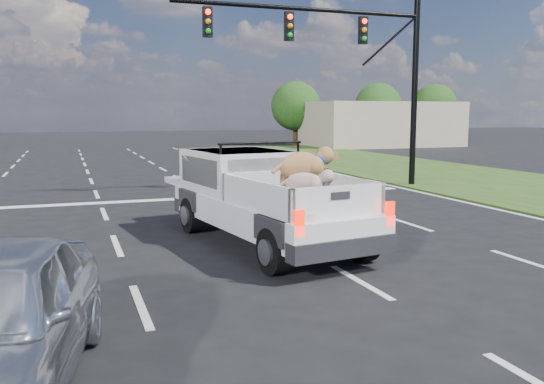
{
  "coord_description": "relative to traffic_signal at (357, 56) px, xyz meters",
  "views": [
    {
      "loc": [
        -2.64,
        -8.03,
        2.72
      ],
      "look_at": [
        0.95,
        2.0,
        1.25
      ],
      "focal_mm": 38.0,
      "sensor_mm": 36.0,
      "label": 1
    }
  ],
  "objects": [
    {
      "name": "tree_far_d",
      "position": [
        8.8,
        27.5,
        -1.44
      ],
      "size": [
        4.2,
        4.2,
        5.4
      ],
      "color": "#332114",
      "rests_on": "ground"
    },
    {
      "name": "ground",
      "position": [
        -7.2,
        -10.5,
        -4.73
      ],
      "size": [
        160.0,
        160.0,
        0.0
      ],
      "primitive_type": "plane",
      "color": "black",
      "rests_on": "ground"
    },
    {
      "name": "pickup_truck",
      "position": [
        -6.03,
        -7.26,
        -3.73
      ],
      "size": [
        2.86,
        5.93,
        2.13
      ],
      "rotation": [
        0.0,
        0.0,
        0.15
      ],
      "color": "black",
      "rests_on": "ground"
    },
    {
      "name": "road_markings",
      "position": [
        -7.2,
        -3.94,
        -4.72
      ],
      "size": [
        17.75,
        60.0,
        0.01
      ],
      "color": "silver",
      "rests_on": "ground"
    },
    {
      "name": "tree_far_f",
      "position": [
        22.8,
        27.5,
        -1.44
      ],
      "size": [
        4.2,
        4.2,
        5.4
      ],
      "color": "#332114",
      "rests_on": "ground"
    },
    {
      "name": "building_right",
      "position": [
        14.8,
        23.5,
        -2.93
      ],
      "size": [
        12.0,
        7.0,
        3.6
      ],
      "primitive_type": "cube",
      "color": "tan",
      "rests_on": "ground"
    },
    {
      "name": "traffic_signal",
      "position": [
        0.0,
        0.0,
        0.0
      ],
      "size": [
        9.11,
        0.31,
        7.0
      ],
      "color": "black",
      "rests_on": "ground"
    },
    {
      "name": "black_coupe",
      "position": [
        -3.35,
        -2.31,
        -4.0
      ],
      "size": [
        2.08,
        5.0,
        1.45
      ],
      "primitive_type": "imported",
      "rotation": [
        0.0,
        0.0,
        0.01
      ],
      "color": "black",
      "rests_on": "ground"
    },
    {
      "name": "tree_far_e",
      "position": [
        16.8,
        27.5,
        -1.44
      ],
      "size": [
        4.2,
        4.2,
        5.4
      ],
      "color": "#332114",
      "rests_on": "ground"
    }
  ]
}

